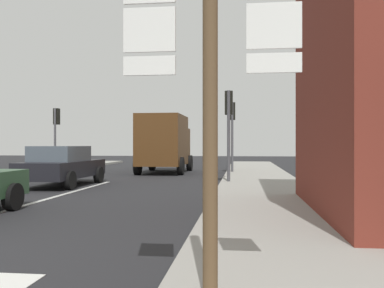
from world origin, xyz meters
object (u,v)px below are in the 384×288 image
delivery_truck (165,142)px  traffic_light_far_left (56,125)px  traffic_light_near_right (229,115)px  traffic_light_far_right (232,121)px  route_sign_post (210,104)px  sedan_far (62,165)px

delivery_truck → traffic_light_far_left: 6.26m
delivery_truck → traffic_light_near_right: size_ratio=1.40×
traffic_light_far_right → traffic_light_near_right: traffic_light_far_right is taller
traffic_light_far_right → route_sign_post: bearing=-89.3°
sedan_far → route_sign_post: route_sign_post is taller
route_sign_post → sedan_far: bearing=119.9°
traffic_light_far_left → traffic_light_near_right: 11.69m
route_sign_post → traffic_light_far_right: bearing=90.7°
route_sign_post → traffic_light_near_right: size_ratio=0.90×
traffic_light_far_right → delivery_truck: bearing=172.3°
traffic_light_far_left → traffic_light_far_right: bearing=-3.9°
delivery_truck → route_sign_post: 18.80m
sedan_far → traffic_light_far_right: traffic_light_far_right is taller
traffic_light_far_right → traffic_light_near_right: bearing=-90.0°
route_sign_post → traffic_light_far_right: traffic_light_far_right is taller
delivery_truck → route_sign_post: route_sign_post is taller
traffic_light_far_left → traffic_light_far_right: traffic_light_far_right is taller
traffic_light_far_right → sedan_far: bearing=-131.4°
delivery_truck → sedan_far: bearing=-108.4°
traffic_light_far_left → sedan_far: bearing=-63.9°
delivery_truck → traffic_light_far_left: traffic_light_far_left is taller
delivery_truck → traffic_light_far_right: size_ratio=1.36×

